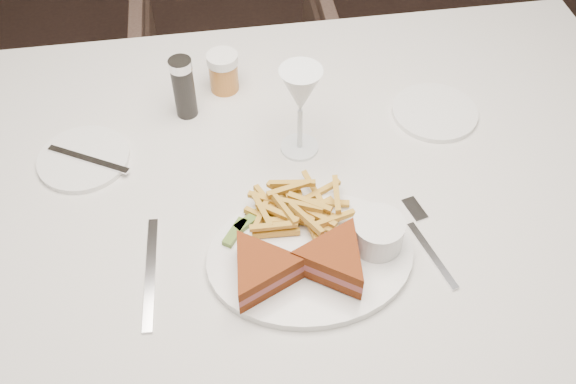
{
  "coord_description": "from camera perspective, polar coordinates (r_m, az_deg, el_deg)",
  "views": [
    {
      "loc": [
        0.06,
        -0.34,
        1.57
      ],
      "look_at": [
        0.1,
        0.32,
        0.8
      ],
      "focal_mm": 40.0,
      "sensor_mm": 36.0,
      "label": 1
    }
  ],
  "objects": [
    {
      "name": "chair_far",
      "position": [
        2.05,
        -4.58,
        10.78
      ],
      "size": [
        0.63,
        0.59,
        0.61
      ],
      "primitive_type": "imported",
      "rotation": [
        0.0,
        0.0,
        3.21
      ],
      "color": "#4A362D",
      "rests_on": "ground"
    },
    {
      "name": "table",
      "position": [
        1.39,
        -0.14,
        -9.91
      ],
      "size": [
        1.5,
        1.07,
        0.75
      ],
      "primitive_type": "cube",
      "rotation": [
        0.0,
        0.0,
        0.09
      ],
      "color": "silver",
      "rests_on": "ground"
    },
    {
      "name": "table_setting",
      "position": [
        1.03,
        0.59,
        -0.62
      ],
      "size": [
        0.8,
        0.61,
        0.18
      ],
      "color": "white",
      "rests_on": "table"
    }
  ]
}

